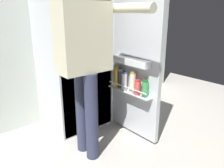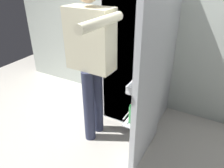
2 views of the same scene
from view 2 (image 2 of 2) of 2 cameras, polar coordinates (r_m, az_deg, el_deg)
ground_plane at (r=2.63m, az=1.34°, el=-13.43°), size 5.91×5.91×0.00m
kitchen_wall at (r=2.85m, az=10.55°, el=17.29°), size 4.40×0.10×2.46m
refrigerator at (r=2.56m, az=7.39°, el=8.07°), size 0.74×1.30×1.76m
person at (r=2.15m, az=-5.40°, el=8.48°), size 0.56×0.80×1.70m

